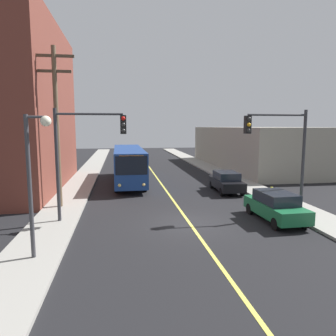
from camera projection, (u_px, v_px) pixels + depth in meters
ground_plane at (189, 223)px, 17.05m from camera, size 120.00×120.00×0.00m
sidewalk_left at (77, 189)px, 25.76m from camera, size 2.50×90.00×0.15m
sidewalk_right at (245, 185)px, 27.92m from camera, size 2.50×90.00×0.15m
lane_stripe_center at (157, 178)px, 31.75m from camera, size 0.16×60.00×0.01m
building_right_warehouse at (262, 147)px, 40.47m from camera, size 12.00×24.02×5.09m
city_bus at (129, 163)px, 28.99m from camera, size 2.67×12.18×3.20m
parked_car_green at (276, 206)px, 17.37m from camera, size 1.93×4.45×1.62m
parked_car_black at (226, 181)px, 25.08m from camera, size 1.95×4.46×1.62m
utility_pole_near at (57, 120)px, 19.33m from camera, size 2.40×0.28×9.86m
traffic_signal_left_corner at (86, 143)px, 16.66m from camera, size 3.75×0.48×6.00m
traffic_signal_right_corner at (280, 142)px, 17.99m from camera, size 3.75×0.48×6.00m
street_lamp_left at (35, 166)px, 11.80m from camera, size 0.98×0.40×5.50m
fire_hydrant at (271, 192)px, 22.12m from camera, size 0.44×0.26×0.84m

